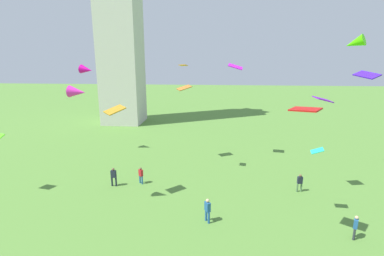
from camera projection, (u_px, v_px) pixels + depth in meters
name	position (u px, v px, depth m)	size (l,w,h in m)	color
person_0	(355.00, 226.00, 17.77)	(0.40, 0.48, 1.59)	#2D3338
person_1	(114.00, 176.00, 25.15)	(0.53, 0.28, 1.72)	#1E2333
person_2	(300.00, 182.00, 24.09)	(0.49, 0.30, 1.59)	#51754C
person_4	(207.00, 209.00, 19.58)	(0.46, 0.53, 1.75)	#235693
person_5	(141.00, 174.00, 25.67)	(0.46, 0.44, 1.56)	#235693
kite_flying_0	(235.00, 67.00, 29.93)	(1.63, 1.14, 0.74)	#C817E7
kite_flying_1	(183.00, 65.00, 25.44)	(0.80, 1.03, 0.16)	orange
kite_flying_2	(355.00, 43.00, 25.56)	(2.08, 1.95, 1.53)	#4CDC0C
kite_flying_3	(317.00, 151.00, 19.55)	(0.87, 0.73, 0.45)	#21D4B1
kite_flying_4	(184.00, 88.00, 29.75)	(1.74, 1.53, 0.57)	#BA6E27
kite_flying_5	(323.00, 99.00, 22.19)	(1.53, 1.25, 0.49)	purple
kite_flying_6	(305.00, 109.00, 15.48)	(1.85, 1.76, 0.23)	red
kite_flying_7	(77.00, 92.00, 19.45)	(1.26, 0.91, 0.89)	#EF2BB7
kite_flying_8	(367.00, 75.00, 17.82)	(1.47, 1.57, 0.50)	#4319C3
kite_flying_10	(86.00, 70.00, 31.72)	(1.68, 1.28, 1.16)	#DF0A9C
kite_flying_11	(115.00, 110.00, 21.20)	(1.70, 1.68, 0.60)	#BE841C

